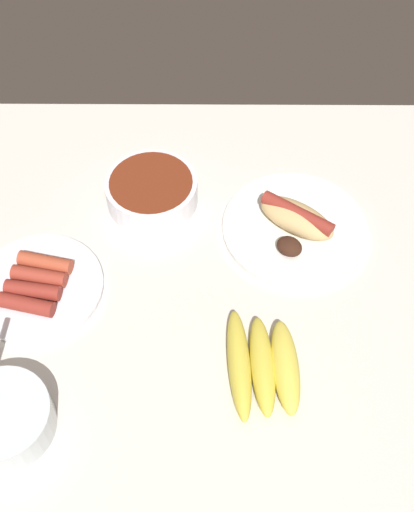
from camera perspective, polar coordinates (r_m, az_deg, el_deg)
The scene contains 6 objects.
ground_plane at distance 105.33cm, azimuth -2.41°, elevation -3.42°, with size 120.00×90.00×3.00cm, color silver.
banana_bunch at distance 95.59cm, azimuth 4.97°, elevation -9.65°, with size 11.36×18.22×3.65cm.
bowl_chili at distance 113.80cm, azimuth -4.95°, elevation 5.83°, with size 16.22×16.22×5.07cm.
plate_sausages at distance 106.47cm, azimuth -14.86°, elevation -2.69°, with size 20.99×20.99×3.50cm.
plate_hotdog_assembled at distance 110.79cm, azimuth 7.88°, elevation 2.80°, with size 25.20×25.20×5.61cm.
bowl_coleslaw at distance 94.86cm, azimuth -17.71°, elevation -13.60°, with size 13.71×13.99×14.88cm.
Camera 1 is at (-4.73, 56.87, 87.04)cm, focal length 44.92 mm.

